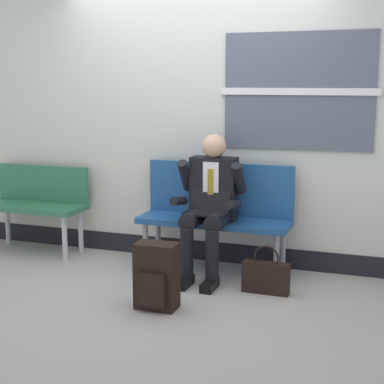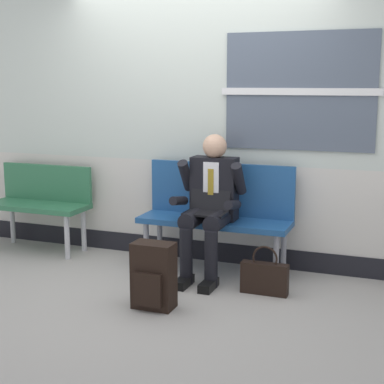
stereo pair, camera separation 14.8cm
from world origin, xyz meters
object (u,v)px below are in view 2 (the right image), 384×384
Objects in this scene: bench_with_person at (217,209)px; bench_empty at (41,200)px; handbag at (264,277)px; backpack at (153,276)px; person_seated at (210,202)px.

bench_empty is at bearing -179.60° from bench_with_person.
bench_with_person is at bearing 139.70° from handbag.
bench_empty is 2.03× the size of backpack.
person_seated is 0.81m from handbag.
person_seated is (1.86, -0.19, 0.15)m from bench_empty.
handbag is at bearing -25.77° from person_seated.
person_seated reaches higher than handbag.
person_seated reaches higher than bench_with_person.
person_seated is 0.96m from backpack.
handbag is (0.56, -0.27, -0.52)m from person_seated.
handbag is (0.56, -0.48, -0.41)m from bench_with_person.
bench_with_person is 2.69× the size of backpack.
bench_with_person is at bearing 90.00° from person_seated.
bench_empty is 2.03m from backpack.
bench_empty reaches higher than handbag.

